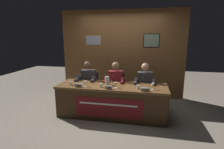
{
  "coord_description": "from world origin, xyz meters",
  "views": [
    {
      "loc": [
        0.78,
        -3.88,
        1.84
      ],
      "look_at": [
        0.0,
        0.0,
        0.98
      ],
      "focal_mm": 28.5,
      "sensor_mm": 36.0,
      "label": 1
    }
  ],
  "objects_px": {
    "chair_left": "(90,89)",
    "chair_right": "(144,92)",
    "water_cup_center": "(101,85)",
    "juice_glass_right": "(153,85)",
    "nameplate_center": "(109,87)",
    "juice_glass_left": "(85,83)",
    "microphone_center": "(112,82)",
    "juice_glass_center": "(116,84)",
    "panelist_left": "(87,81)",
    "conference_table": "(111,96)",
    "panelist_right": "(145,84)",
    "microphone_left": "(80,81)",
    "water_cup_right": "(138,87)",
    "water_pitcher_central": "(107,81)",
    "chair_center": "(116,90)",
    "water_cup_left": "(71,83)",
    "panelist_center": "(115,82)",
    "nameplate_left": "(79,85)",
    "nameplate_right": "(145,89)"
  },
  "relations": [
    {
      "from": "water_pitcher_central",
      "to": "conference_table",
      "type": "bearing_deg",
      "value": -48.07
    },
    {
      "from": "chair_left",
      "to": "juice_glass_right",
      "type": "distance_m",
      "value": 1.85
    },
    {
      "from": "chair_left",
      "to": "water_cup_right",
      "type": "bearing_deg",
      "value": -30.31
    },
    {
      "from": "juice_glass_right",
      "to": "chair_left",
      "type": "bearing_deg",
      "value": 155.17
    },
    {
      "from": "water_cup_center",
      "to": "juice_glass_right",
      "type": "height_order",
      "value": "juice_glass_right"
    },
    {
      "from": "juice_glass_left",
      "to": "nameplate_center",
      "type": "xyz_separation_m",
      "value": [
        0.56,
        -0.1,
        -0.05
      ]
    },
    {
      "from": "water_cup_center",
      "to": "panelist_right",
      "type": "xyz_separation_m",
      "value": [
        0.94,
        0.61,
        -0.07
      ]
    },
    {
      "from": "microphone_left",
      "to": "microphone_center",
      "type": "distance_m",
      "value": 0.77
    },
    {
      "from": "nameplate_center",
      "to": "chair_right",
      "type": "xyz_separation_m",
      "value": [
        0.75,
        0.92,
        -0.35
      ]
    },
    {
      "from": "nameplate_center",
      "to": "water_cup_left",
      "type": "bearing_deg",
      "value": 171.67
    },
    {
      "from": "microphone_center",
      "to": "chair_right",
      "type": "bearing_deg",
      "value": 41.7
    },
    {
      "from": "water_cup_right",
      "to": "juice_glass_right",
      "type": "bearing_deg",
      "value": 4.11
    },
    {
      "from": "panelist_right",
      "to": "juice_glass_right",
      "type": "distance_m",
      "value": 0.6
    },
    {
      "from": "nameplate_left",
      "to": "juice_glass_left",
      "type": "xyz_separation_m",
      "value": [
        0.13,
        0.08,
        0.05
      ]
    },
    {
      "from": "nameplate_left",
      "to": "microphone_center",
      "type": "height_order",
      "value": "microphone_center"
    },
    {
      "from": "juice_glass_left",
      "to": "nameplate_right",
      "type": "relative_size",
      "value": 0.7
    },
    {
      "from": "panelist_center",
      "to": "microphone_center",
      "type": "height_order",
      "value": "panelist_center"
    },
    {
      "from": "chair_left",
      "to": "microphone_left",
      "type": "xyz_separation_m",
      "value": [
        -0.02,
        -0.67,
        0.38
      ]
    },
    {
      "from": "nameplate_left",
      "to": "water_cup_right",
      "type": "height_order",
      "value": "water_cup_right"
    },
    {
      "from": "microphone_left",
      "to": "chair_center",
      "type": "height_order",
      "value": "microphone_left"
    },
    {
      "from": "chair_left",
      "to": "chair_right",
      "type": "height_order",
      "value": "same"
    },
    {
      "from": "chair_right",
      "to": "nameplate_left",
      "type": "bearing_deg",
      "value": -148.02
    },
    {
      "from": "chair_left",
      "to": "panelist_right",
      "type": "relative_size",
      "value": 0.73
    },
    {
      "from": "chair_center",
      "to": "water_cup_right",
      "type": "distance_m",
      "value": 1.05
    },
    {
      "from": "chair_left",
      "to": "juice_glass_left",
      "type": "xyz_separation_m",
      "value": [
        0.17,
        -0.82,
        0.39
      ]
    },
    {
      "from": "conference_table",
      "to": "chair_right",
      "type": "xyz_separation_m",
      "value": [
        0.74,
        0.7,
        -0.07
      ]
    },
    {
      "from": "panelist_left",
      "to": "nameplate_left",
      "type": "xyz_separation_m",
      "value": [
        0.04,
        -0.7,
        0.07
      ]
    },
    {
      "from": "water_cup_left",
      "to": "microphone_center",
      "type": "height_order",
      "value": "microphone_center"
    },
    {
      "from": "juice_glass_left",
      "to": "juice_glass_right",
      "type": "bearing_deg",
      "value": 2.23
    },
    {
      "from": "water_cup_right",
      "to": "microphone_center",
      "type": "bearing_deg",
      "value": 166.97
    },
    {
      "from": "panelist_left",
      "to": "water_cup_left",
      "type": "bearing_deg",
      "value": -108.96
    },
    {
      "from": "chair_center",
      "to": "panelist_right",
      "type": "height_order",
      "value": "panelist_right"
    },
    {
      "from": "panelist_right",
      "to": "microphone_left",
      "type": "bearing_deg",
      "value": -162.37
    },
    {
      "from": "chair_right",
      "to": "water_pitcher_central",
      "type": "bearing_deg",
      "value": -146.26
    },
    {
      "from": "chair_center",
      "to": "panelist_right",
      "type": "bearing_deg",
      "value": -15.09
    },
    {
      "from": "chair_left",
      "to": "microphone_center",
      "type": "bearing_deg",
      "value": -40.84
    },
    {
      "from": "chair_left",
      "to": "juice_glass_left",
      "type": "relative_size",
      "value": 7.12
    },
    {
      "from": "juice_glass_center",
      "to": "panelist_right",
      "type": "distance_m",
      "value": 0.87
    },
    {
      "from": "panelist_left",
      "to": "water_cup_right",
      "type": "bearing_deg",
      "value": -23.58
    },
    {
      "from": "conference_table",
      "to": "panelist_right",
      "type": "bearing_deg",
      "value": 34.48
    },
    {
      "from": "panelist_left",
      "to": "conference_table",
      "type": "bearing_deg",
      "value": -34.49
    },
    {
      "from": "panelist_center",
      "to": "panelist_right",
      "type": "bearing_deg",
      "value": 0.0
    },
    {
      "from": "microphone_left",
      "to": "water_cup_center",
      "type": "relative_size",
      "value": 2.54
    },
    {
      "from": "nameplate_left",
      "to": "nameplate_center",
      "type": "xyz_separation_m",
      "value": [
        0.69,
        -0.02,
        -0.0
      ]
    },
    {
      "from": "microphone_center",
      "to": "water_cup_right",
      "type": "height_order",
      "value": "microphone_center"
    },
    {
      "from": "juice_glass_left",
      "to": "microphone_center",
      "type": "xyz_separation_m",
      "value": [
        0.58,
        0.17,
        -0.01
      ]
    },
    {
      "from": "juice_glass_center",
      "to": "microphone_center",
      "type": "height_order",
      "value": "microphone_center"
    },
    {
      "from": "conference_table",
      "to": "panelist_center",
      "type": "xyz_separation_m",
      "value": [
        0.0,
        0.51,
        0.21
      ]
    },
    {
      "from": "conference_table",
      "to": "panelist_left",
      "type": "bearing_deg",
      "value": 145.51
    },
    {
      "from": "chair_center",
      "to": "nameplate_right",
      "type": "distance_m",
      "value": 1.24
    }
  ]
}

